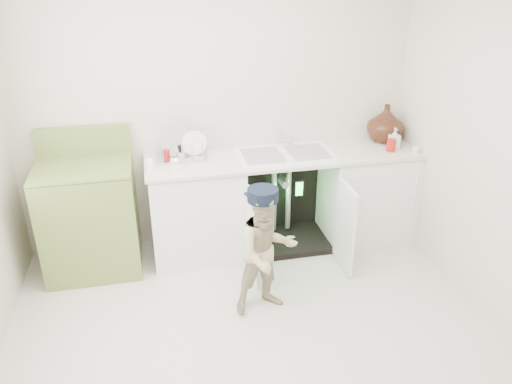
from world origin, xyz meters
TOP-DOWN VIEW (x-y plane):
  - ground at (0.00, 0.00)m, footprint 3.50×3.50m
  - room_shell at (0.00, 0.00)m, footprint 6.00×5.50m
  - counter_run at (0.59, 1.21)m, footprint 2.44×1.02m
  - avocado_stove at (-1.15, 1.18)m, footprint 0.77×0.65m
  - repair_worker at (0.17, 0.29)m, footprint 0.72×0.80m

SIDE VIEW (x-z plane):
  - ground at x=0.00m, z-range 0.00..0.00m
  - counter_run at x=0.59m, z-range -0.15..1.10m
  - avocado_stove at x=-1.15m, z-range -0.10..1.09m
  - repair_worker at x=0.17m, z-range 0.00..1.02m
  - room_shell at x=0.00m, z-range 0.62..1.88m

